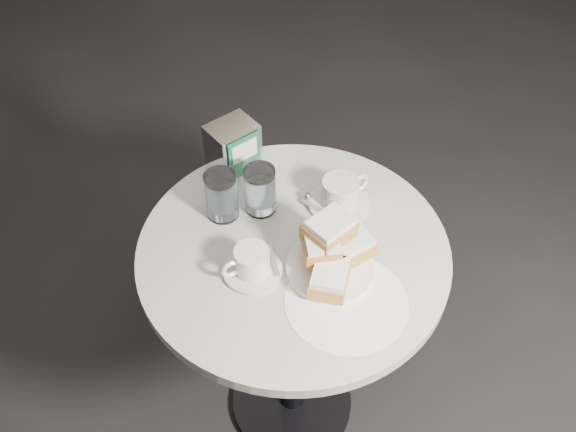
{
  "coord_description": "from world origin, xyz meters",
  "views": [
    {
      "loc": [
        -0.56,
        -0.73,
        1.84
      ],
      "look_at": [
        0.0,
        0.02,
        0.83
      ],
      "focal_mm": 40.0,
      "sensor_mm": 36.0,
      "label": 1
    }
  ],
  "objects_px": {
    "coffee_cup_right": "(340,195)",
    "water_glass_right": "(260,190)",
    "napkin_dispenser": "(233,148)",
    "cafe_table": "(293,299)",
    "coffee_cup_left": "(252,263)",
    "beignet_plate": "(332,254)",
    "water_glass_left": "(222,196)"
  },
  "relations": [
    {
      "from": "cafe_table",
      "to": "coffee_cup_left",
      "type": "distance_m",
      "value": 0.25
    },
    {
      "from": "beignet_plate",
      "to": "coffee_cup_right",
      "type": "bearing_deg",
      "value": 44.39
    },
    {
      "from": "cafe_table",
      "to": "water_glass_right",
      "type": "bearing_deg",
      "value": 85.06
    },
    {
      "from": "cafe_table",
      "to": "beignet_plate",
      "type": "height_order",
      "value": "beignet_plate"
    },
    {
      "from": "coffee_cup_left",
      "to": "coffee_cup_right",
      "type": "height_order",
      "value": "coffee_cup_right"
    },
    {
      "from": "beignet_plate",
      "to": "water_glass_right",
      "type": "relative_size",
      "value": 2.09
    },
    {
      "from": "coffee_cup_right",
      "to": "water_glass_left",
      "type": "xyz_separation_m",
      "value": [
        -0.24,
        0.14,
        0.03
      ]
    },
    {
      "from": "coffee_cup_right",
      "to": "water_glass_right",
      "type": "relative_size",
      "value": 1.35
    },
    {
      "from": "beignet_plate",
      "to": "napkin_dispenser",
      "type": "relative_size",
      "value": 1.89
    },
    {
      "from": "coffee_cup_left",
      "to": "water_glass_right",
      "type": "xyz_separation_m",
      "value": [
        0.13,
        0.14,
        0.03
      ]
    },
    {
      "from": "cafe_table",
      "to": "napkin_dispenser",
      "type": "bearing_deg",
      "value": 82.06
    },
    {
      "from": "water_glass_left",
      "to": "water_glass_right",
      "type": "xyz_separation_m",
      "value": [
        0.08,
        -0.04,
        -0.0
      ]
    },
    {
      "from": "water_glass_right",
      "to": "coffee_cup_right",
      "type": "bearing_deg",
      "value": -33.76
    },
    {
      "from": "beignet_plate",
      "to": "coffee_cup_right",
      "type": "xyz_separation_m",
      "value": [
        0.14,
        0.13,
        -0.01
      ]
    },
    {
      "from": "beignet_plate",
      "to": "water_glass_right",
      "type": "bearing_deg",
      "value": 94.18
    },
    {
      "from": "napkin_dispenser",
      "to": "coffee_cup_left",
      "type": "bearing_deg",
      "value": -119.03
    },
    {
      "from": "water_glass_left",
      "to": "napkin_dispenser",
      "type": "distance_m",
      "value": 0.16
    },
    {
      "from": "coffee_cup_left",
      "to": "beignet_plate",
      "type": "bearing_deg",
      "value": -24.7
    },
    {
      "from": "coffee_cup_right",
      "to": "beignet_plate",
      "type": "bearing_deg",
      "value": -131.48
    },
    {
      "from": "water_glass_right",
      "to": "beignet_plate",
      "type": "bearing_deg",
      "value": -85.82
    },
    {
      "from": "napkin_dispenser",
      "to": "cafe_table",
      "type": "bearing_deg",
      "value": -99.54
    },
    {
      "from": "cafe_table",
      "to": "napkin_dispenser",
      "type": "distance_m",
      "value": 0.4
    },
    {
      "from": "water_glass_left",
      "to": "water_glass_right",
      "type": "distance_m",
      "value": 0.09
    },
    {
      "from": "coffee_cup_right",
      "to": "coffee_cup_left",
      "type": "bearing_deg",
      "value": -167.64
    },
    {
      "from": "napkin_dispenser",
      "to": "water_glass_right",
      "type": "bearing_deg",
      "value": -102.3
    },
    {
      "from": "cafe_table",
      "to": "coffee_cup_left",
      "type": "height_order",
      "value": "coffee_cup_left"
    },
    {
      "from": "coffee_cup_left",
      "to": "water_glass_left",
      "type": "distance_m",
      "value": 0.19
    },
    {
      "from": "beignet_plate",
      "to": "napkin_dispenser",
      "type": "distance_m",
      "value": 0.39
    },
    {
      "from": "cafe_table",
      "to": "water_glass_left",
      "type": "height_order",
      "value": "water_glass_left"
    },
    {
      "from": "water_glass_right",
      "to": "napkin_dispenser",
      "type": "distance_m",
      "value": 0.16
    },
    {
      "from": "coffee_cup_left",
      "to": "water_glass_right",
      "type": "height_order",
      "value": "water_glass_right"
    },
    {
      "from": "cafe_table",
      "to": "napkin_dispenser",
      "type": "xyz_separation_m",
      "value": [
        0.04,
        0.3,
        0.26
      ]
    }
  ]
}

